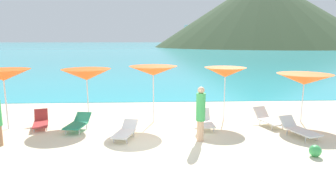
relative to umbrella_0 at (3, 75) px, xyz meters
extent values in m
cube|color=beige|center=(5.90, 7.94, -2.28)|extent=(50.00, 100.00, 0.30)
cube|color=#2DADBC|center=(5.90, 224.76, -2.12)|extent=(650.00, 440.00, 0.02)
cone|color=#384C2D|center=(59.83, 138.25, 15.16)|extent=(107.50, 107.50, 34.57)
cylinder|color=silver|center=(0.00, 0.00, -1.01)|extent=(0.06, 0.06, 2.24)
cone|color=#EF5614|center=(0.00, 0.00, 0.00)|extent=(2.15, 2.15, 0.43)
sphere|color=silver|center=(0.00, 0.00, 0.14)|extent=(0.07, 0.07, 0.07)
cylinder|color=silver|center=(2.92, 1.01, -1.06)|extent=(0.05, 0.05, 2.14)
cone|color=#EF5614|center=(2.92, 1.01, -0.11)|extent=(2.19, 2.19, 0.47)
sphere|color=silver|center=(2.92, 1.01, 0.04)|extent=(0.07, 0.07, 0.07)
cylinder|color=silver|center=(5.73, 0.71, -0.98)|extent=(0.05, 0.05, 2.29)
cone|color=#EF5614|center=(5.73, 0.71, 0.07)|extent=(2.05, 2.05, 0.39)
sphere|color=silver|center=(5.73, 0.71, 0.20)|extent=(0.07, 0.07, 0.07)
cylinder|color=silver|center=(8.81, 0.95, -1.03)|extent=(0.04, 0.04, 2.20)
cone|color=#EF5614|center=(8.81, 0.95, -0.03)|extent=(1.96, 1.96, 0.41)
sphere|color=silver|center=(8.81, 0.95, 0.10)|extent=(0.07, 0.07, 0.07)
cylinder|color=silver|center=(12.02, 0.41, -1.15)|extent=(0.04, 0.04, 1.96)
cone|color=#EF5614|center=(12.02, 0.41, -0.28)|extent=(2.38, 2.38, 0.45)
sphere|color=silver|center=(12.02, 0.41, -0.14)|extent=(0.07, 0.07, 0.07)
cube|color=white|center=(10.51, -0.21, -1.92)|extent=(0.89, 1.20, 0.05)
cube|color=white|center=(10.29, 0.48, -1.70)|extent=(0.67, 0.57, 0.46)
cylinder|color=silver|center=(10.36, -0.60, -2.03)|extent=(0.04, 0.04, 0.19)
cylinder|color=silver|center=(10.85, -0.45, -2.03)|extent=(0.04, 0.04, 0.19)
cylinder|color=silver|center=(10.14, 0.11, -2.03)|extent=(0.04, 0.04, 0.19)
cylinder|color=silver|center=(10.63, 0.26, -2.03)|extent=(0.04, 0.04, 0.19)
cube|color=#A53333|center=(1.29, -0.08, -1.93)|extent=(0.82, 1.15, 0.05)
cube|color=#A53333|center=(1.10, 0.53, -1.71)|extent=(0.58, 0.43, 0.47)
cylinder|color=silver|center=(1.16, -0.45, -2.04)|extent=(0.04, 0.04, 0.17)
cylinder|color=silver|center=(1.60, -0.31, -2.04)|extent=(0.04, 0.04, 0.17)
cylinder|color=silver|center=(0.94, 0.25, -2.04)|extent=(0.04, 0.04, 0.17)
cylinder|color=silver|center=(1.38, 0.38, -2.04)|extent=(0.04, 0.04, 0.17)
cube|color=#268C66|center=(2.77, -0.56, -1.88)|extent=(0.78, 1.09, 0.05)
cube|color=#268C66|center=(2.89, 0.14, -1.73)|extent=(0.66, 0.53, 0.34)
cylinder|color=silver|center=(2.46, -0.81, -2.01)|extent=(0.04, 0.04, 0.22)
cylinder|color=silver|center=(2.99, -0.90, -2.01)|extent=(0.04, 0.04, 0.22)
cylinder|color=silver|center=(2.58, -0.12, -2.01)|extent=(0.04, 0.04, 0.22)
cylinder|color=silver|center=(3.10, -0.20, -2.01)|extent=(0.04, 0.04, 0.22)
cube|color=white|center=(4.68, -1.56, -1.90)|extent=(0.80, 1.18, 0.05)
cube|color=white|center=(4.86, -0.86, -1.76)|extent=(0.61, 0.52, 0.32)
cylinder|color=silver|center=(4.37, -1.83, -2.03)|extent=(0.04, 0.04, 0.20)
cylinder|color=silver|center=(4.83, -1.94, -2.03)|extent=(0.04, 0.04, 0.20)
cylinder|color=silver|center=(4.56, -1.10, -2.03)|extent=(0.04, 0.04, 0.20)
cylinder|color=silver|center=(5.01, -1.21, -2.03)|extent=(0.04, 0.04, 0.20)
cube|color=white|center=(7.79, -0.50, -1.90)|extent=(0.54, 1.06, 0.05)
cube|color=white|center=(7.78, 0.17, -1.67)|extent=(0.50, 0.33, 0.47)
cylinder|color=silver|center=(7.57, -0.82, -2.02)|extent=(0.04, 0.04, 0.21)
cylinder|color=silver|center=(8.02, -0.81, -2.02)|extent=(0.04, 0.04, 0.21)
cylinder|color=silver|center=(7.56, -0.09, -2.02)|extent=(0.04, 0.04, 0.21)
cylinder|color=silver|center=(8.00, -0.08, -2.02)|extent=(0.04, 0.04, 0.21)
cube|color=white|center=(11.06, -1.64, -1.89)|extent=(0.98, 1.38, 0.05)
cube|color=white|center=(10.82, -0.89, -1.71)|extent=(0.68, 0.52, 0.40)
cylinder|color=silver|center=(10.92, -2.10, -2.02)|extent=(0.04, 0.04, 0.21)
cylinder|color=silver|center=(11.43, -1.94, -2.02)|extent=(0.04, 0.04, 0.21)
cylinder|color=silver|center=(10.66, -1.26, -2.02)|extent=(0.04, 0.04, 0.21)
cylinder|color=silver|center=(11.17, -1.10, -2.02)|extent=(0.04, 0.04, 0.21)
cylinder|color=#DBAA84|center=(7.35, -1.76, -1.76)|extent=(0.24, 0.24, 0.73)
cylinder|color=#3FB259|center=(7.35, -1.76, -0.92)|extent=(0.32, 0.32, 0.95)
sphere|color=#DBAA84|center=(7.35, -1.76, -0.34)|extent=(0.24, 0.24, 0.24)
sphere|color=#3FB259|center=(10.59, -3.31, -1.95)|extent=(0.36, 0.36, 0.36)
cube|color=silver|center=(50.83, 247.65, 2.01)|extent=(50.10, 16.29, 8.24)
cube|color=white|center=(50.83, 247.65, 10.17)|extent=(37.67, 12.76, 8.08)
cylinder|color=red|center=(44.74, 248.72, 15.71)|extent=(2.75, 2.75, 3.00)
camera|label=1|loc=(5.78, -11.44, 1.32)|focal=31.41mm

